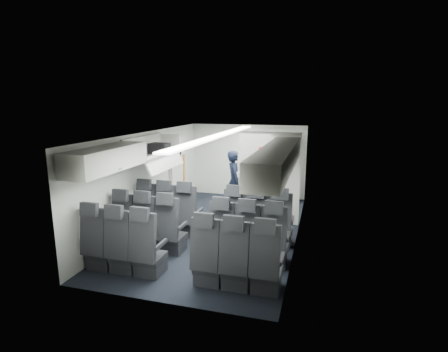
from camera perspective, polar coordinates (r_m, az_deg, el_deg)
The scene contains 14 objects.
cabin_shell at distance 7.58m, azimuth -0.83°, elevation -0.80°, with size 3.41×6.01×2.16m.
seat_row_front at distance 7.29m, azimuth -2.02°, elevation -7.23°, with size 3.33×0.56×1.24m.
seat_row_mid at distance 6.50m, azimuth -4.49°, elevation -9.73°, with size 3.33×0.56×1.24m.
seat_row_rear at distance 5.73m, azimuth -7.69°, elevation -12.90°, with size 3.33×0.56×1.24m.
overhead_bin_left_rear at distance 6.26m, azimuth -18.68°, elevation 2.67°, with size 0.53×1.80×0.40m.
overhead_bin_left_front_open at distance 7.78m, azimuth -11.63°, elevation 3.87°, with size 0.64×1.70×0.72m.
overhead_bin_right_rear at distance 5.22m, azimuth 7.60°, elevation 1.45°, with size 0.53×1.80×0.40m.
overhead_bin_right_front at distance 6.94m, azimuth 9.73°, elevation 4.00°, with size 0.53×1.70×0.40m.
bulkhead_partition at distance 8.15m, azimuth 7.42°, elevation -0.34°, with size 1.40×0.15×2.13m.
galley_unit at distance 10.05m, azimuth 8.87°, elevation 1.23°, with size 0.85×0.52×1.90m.
boarding_door at distance 9.60m, azimuth -7.55°, elevation 0.80°, with size 0.12×1.27×1.86m.
flight_attendant at distance 9.01m, azimuth 1.67°, elevation -0.86°, with size 0.58×0.38×1.60m, color black.
carry_on_bag at distance 7.90m, azimuth -10.47°, elevation 4.40°, with size 0.42×0.29×0.25m, color black.
papers at distance 8.87m, azimuth 2.79°, elevation 0.38°, with size 0.21×0.02×0.15m, color white.
Camera 1 is at (2.13, -7.08, 2.81)m, focal length 28.00 mm.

